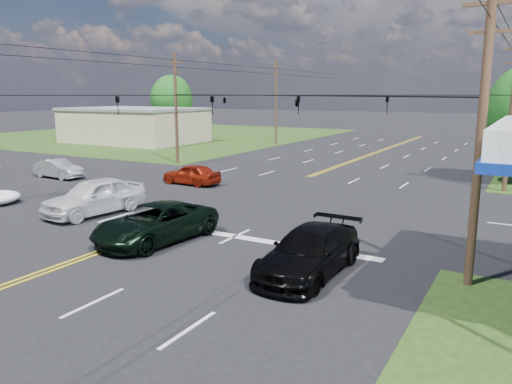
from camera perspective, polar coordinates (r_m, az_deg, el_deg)
The scene contains 16 objects.
ground at distance 30.15m, azimuth -0.05°, elevation -0.47°, with size 280.00×280.00×0.00m, color black.
grass_nw at distance 76.28m, azimuth -11.27°, elevation 6.43°, with size 46.00×48.00×0.03m, color #1B3D13.
stop_bar at distance 21.01m, azimuth 1.11°, elevation -5.70°, with size 10.00×0.50×0.02m, color silver.
retail_nw at distance 65.38m, azimuth -13.70°, elevation 7.32°, with size 16.00×11.00×4.00m, color #CBB298.
pole_se at distance 16.82m, azimuth 24.31°, elevation 6.13°, with size 1.60×0.28×9.50m.
pole_nw at distance 44.31m, azimuth -9.13°, elevation 9.55°, with size 1.60×0.28×9.50m.
pole_ne at distance 34.76m, azimuth 27.17°, elevation 8.03°, with size 1.60×0.28×9.50m.
pole_left_far at distance 60.35m, azimuth 2.31°, elevation 10.34°, with size 1.60×0.28×10.00m.
span_wire_signals at distance 29.52m, azimuth -0.05°, elevation 11.00°, with size 26.00×18.00×1.13m.
power_lines at distance 27.91m, azimuth -2.15°, elevation 16.33°, with size 26.04×100.00×0.64m.
tree_far_l at distance 74.12m, azimuth -9.63°, elevation 10.38°, with size 6.08×6.08×8.72m.
pickup_dkgreen at distance 21.30m, azimuth -11.39°, elevation -3.50°, with size 2.62×5.68×1.58m, color black.
suv_black at distance 17.28m, azimuth 6.17°, elevation -6.80°, with size 2.22×5.46×1.58m, color black.
pickup_white at distance 26.83m, azimuth -17.97°, elevation -0.48°, with size 2.19×5.45×1.86m, color silver.
sedan_silver at distance 39.25m, azimuth -21.67°, elevation 2.49°, with size 1.45×4.17×1.37m, color #B2B2B7.
sedan_red at distance 34.18m, azimuth -7.39°, elevation 2.04°, with size 1.67×4.15×1.42m, color maroon.
Camera 1 is at (14.51, -13.71, 6.13)m, focal length 35.00 mm.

